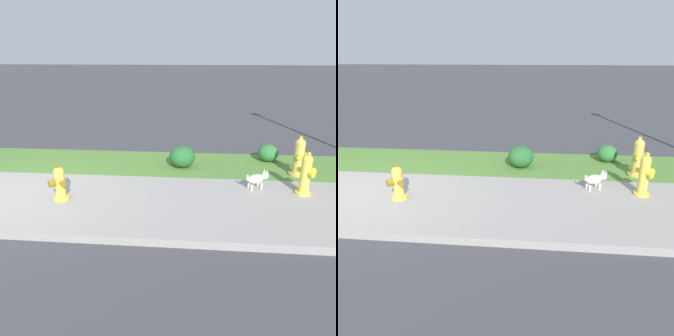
# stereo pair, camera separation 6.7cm
# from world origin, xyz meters

# --- Properties ---
(ground_plane) EXTENTS (120.00, 120.00, 0.00)m
(ground_plane) POSITION_xyz_m (0.00, 0.00, 0.00)
(ground_plane) COLOR #424247
(sidewalk_pavement) EXTENTS (18.00, 2.34, 0.01)m
(sidewalk_pavement) POSITION_xyz_m (0.00, 0.00, 0.01)
(sidewalk_pavement) COLOR #9E9993
(sidewalk_pavement) RESTS_ON ground
(grass_verge) EXTENTS (18.00, 1.77, 0.01)m
(grass_verge) POSITION_xyz_m (0.00, 2.05, 0.00)
(grass_verge) COLOR #568438
(grass_verge) RESTS_ON ground
(fire_hydrant_far_end) EXTENTS (0.33, 0.33, 0.64)m
(fire_hydrant_far_end) POSITION_xyz_m (0.91, -0.02, 0.30)
(fire_hydrant_far_end) COLOR yellow
(fire_hydrant_far_end) RESTS_ON ground
(fire_hydrant_near_corner) EXTENTS (0.37, 0.39, 0.82)m
(fire_hydrant_near_corner) POSITION_xyz_m (5.29, 1.56, 0.40)
(fire_hydrant_near_corner) COLOR gold
(fire_hydrant_near_corner) RESTS_ON ground
(fire_hydrant_by_grass_verge) EXTENTS (0.33, 0.36, 0.79)m
(fire_hydrant_by_grass_verge) POSITION_xyz_m (5.13, 0.57, 0.38)
(fire_hydrant_by_grass_verge) COLOR yellow
(fire_hydrant_by_grass_verge) RESTS_ON ground
(small_white_dog) EXTENTS (0.44, 0.31, 0.36)m
(small_white_dog) POSITION_xyz_m (4.35, 0.74, 0.21)
(small_white_dog) COLOR silver
(small_white_dog) RESTS_ON ground
(shrub_bush_mid_verge) EXTENTS (0.56, 0.56, 0.48)m
(shrub_bush_mid_verge) POSITION_xyz_m (2.91, 1.85, 0.24)
(shrub_bush_mid_verge) COLOR #28662D
(shrub_bush_mid_verge) RESTS_ON ground
(shrub_bush_far_verge) EXTENTS (0.46, 0.46, 0.39)m
(shrub_bush_far_verge) POSITION_xyz_m (4.87, 2.44, 0.20)
(shrub_bush_far_verge) COLOR #337538
(shrub_bush_far_verge) RESTS_ON ground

